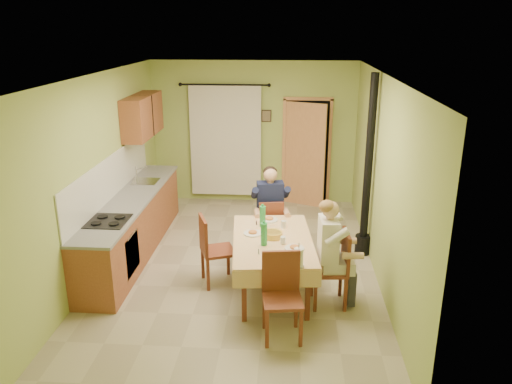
# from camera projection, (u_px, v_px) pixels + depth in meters

# --- Properties ---
(floor) EXTENTS (4.00, 6.00, 0.01)m
(floor) POSITION_uv_depth(u_px,v_px,m) (239.00, 266.00, 7.46)
(floor) COLOR tan
(floor) RESTS_ON ground
(room_shell) EXTENTS (4.04, 6.04, 2.82)m
(room_shell) POSITION_uv_depth(u_px,v_px,m) (237.00, 148.00, 6.88)
(room_shell) COLOR #A9BE61
(room_shell) RESTS_ON ground
(kitchen_run) EXTENTS (0.64, 3.64, 1.56)m
(kitchen_run) POSITION_uv_depth(u_px,v_px,m) (133.00, 224.00, 7.80)
(kitchen_run) COLOR brown
(kitchen_run) RESTS_ON ground
(upper_cabinets) EXTENTS (0.35, 1.40, 0.70)m
(upper_cabinets) POSITION_uv_depth(u_px,v_px,m) (143.00, 116.00, 8.57)
(upper_cabinets) COLOR brown
(upper_cabinets) RESTS_ON room_shell
(curtain) EXTENTS (1.70, 0.07, 2.22)m
(curtain) POSITION_uv_depth(u_px,v_px,m) (226.00, 141.00, 9.84)
(curtain) COLOR black
(curtain) RESTS_ON ground
(doorway) EXTENTS (0.96, 0.37, 2.15)m
(doorway) POSITION_uv_depth(u_px,v_px,m) (306.00, 152.00, 9.80)
(doorway) COLOR black
(doorway) RESTS_ON ground
(dining_table) EXTENTS (1.21, 1.83, 0.76)m
(dining_table) POSITION_uv_depth(u_px,v_px,m) (272.00, 265.00, 6.68)
(dining_table) COLOR #DBAD78
(dining_table) RESTS_ON ground
(tableware) EXTENTS (0.81, 1.60, 0.33)m
(tableware) POSITION_uv_depth(u_px,v_px,m) (274.00, 238.00, 6.44)
(tableware) COLOR white
(tableware) RESTS_ON dining_table
(chair_far) EXTENTS (0.43, 0.43, 0.93)m
(chair_far) POSITION_uv_depth(u_px,v_px,m) (270.00, 238.00, 7.76)
(chair_far) COLOR brown
(chair_far) RESTS_ON ground
(chair_near) EXTENTS (0.49, 0.49, 1.00)m
(chair_near) POSITION_uv_depth(u_px,v_px,m) (282.00, 314.00, 5.71)
(chair_near) COLOR brown
(chair_near) RESTS_ON ground
(chair_right) EXTENTS (0.47, 0.47, 1.00)m
(chair_right) POSITION_uv_depth(u_px,v_px,m) (330.00, 283.00, 6.39)
(chair_right) COLOR brown
(chair_right) RESTS_ON ground
(chair_left) EXTENTS (0.56, 0.56, 0.99)m
(chair_left) POSITION_uv_depth(u_px,v_px,m) (217.00, 263.00, 6.92)
(chair_left) COLOR brown
(chair_left) RESTS_ON ground
(man_far) EXTENTS (0.62, 0.51, 1.39)m
(man_far) POSITION_uv_depth(u_px,v_px,m) (270.00, 202.00, 7.58)
(man_far) COLOR #141938
(man_far) RESTS_ON chair_far
(man_right) EXTENTS (0.49, 0.60, 1.39)m
(man_right) POSITION_uv_depth(u_px,v_px,m) (331.00, 241.00, 6.20)
(man_right) COLOR silver
(man_right) RESTS_ON chair_right
(stove_flue) EXTENTS (0.24, 0.24, 2.80)m
(stove_flue) POSITION_uv_depth(u_px,v_px,m) (366.00, 192.00, 7.58)
(stove_flue) COLOR black
(stove_flue) RESTS_ON ground
(picture_back) EXTENTS (0.19, 0.03, 0.23)m
(picture_back) POSITION_uv_depth(u_px,v_px,m) (266.00, 116.00, 9.69)
(picture_back) COLOR black
(picture_back) RESTS_ON room_shell
(picture_right) EXTENTS (0.03, 0.31, 0.21)m
(picture_right) POSITION_uv_depth(u_px,v_px,m) (369.00, 130.00, 7.87)
(picture_right) COLOR brown
(picture_right) RESTS_ON room_shell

